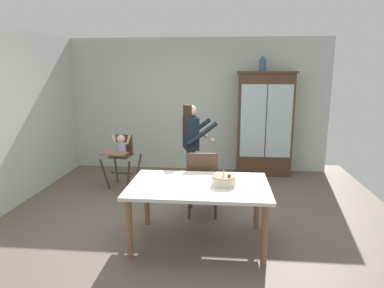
% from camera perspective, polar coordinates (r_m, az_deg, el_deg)
% --- Properties ---
extents(ground_plane, '(6.24, 6.24, 0.00)m').
position_cam_1_polar(ground_plane, '(4.87, -1.75, -12.76)').
color(ground_plane, '#66564C').
extents(wall_back, '(5.32, 0.06, 2.70)m').
position_cam_1_polar(wall_back, '(7.06, 0.79, 6.52)').
color(wall_back, beige).
rests_on(wall_back, ground_plane).
extents(china_cabinet, '(1.11, 0.48, 2.04)m').
position_cam_1_polar(china_cabinet, '(6.87, 12.08, 3.37)').
color(china_cabinet, '#4C3323').
rests_on(china_cabinet, ground_plane).
extents(ceramic_vase, '(0.13, 0.13, 0.27)m').
position_cam_1_polar(ceramic_vase, '(6.79, 11.76, 12.89)').
color(ceramic_vase, '#3D567F').
rests_on(ceramic_vase, china_cabinet).
extents(high_chair_with_toddler, '(0.64, 0.74, 0.95)m').
position_cam_1_polar(high_chair_with_toddler, '(6.15, -11.79, -1.19)').
color(high_chair_with_toddler, '#4C3323').
rests_on(high_chair_with_toddler, ground_plane).
extents(adult_person, '(0.61, 0.60, 1.53)m').
position_cam_1_polar(adult_person, '(5.45, -0.12, 0.72)').
color(adult_person, '#33425B').
rests_on(adult_person, ground_plane).
extents(dining_table, '(1.65, 1.05, 0.74)m').
position_cam_1_polar(dining_table, '(4.07, 1.14, -7.83)').
color(dining_table, silver).
rests_on(dining_table, ground_plane).
extents(birthday_cake, '(0.28, 0.28, 0.19)m').
position_cam_1_polar(birthday_cake, '(4.03, 5.32, -6.08)').
color(birthday_cake, beige).
rests_on(birthday_cake, dining_table).
extents(dining_chair_far_side, '(0.45, 0.45, 0.96)m').
position_cam_1_polar(dining_chair_far_side, '(4.81, 1.81, -5.96)').
color(dining_chair_far_side, '#4C3323').
rests_on(dining_chair_far_side, ground_plane).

